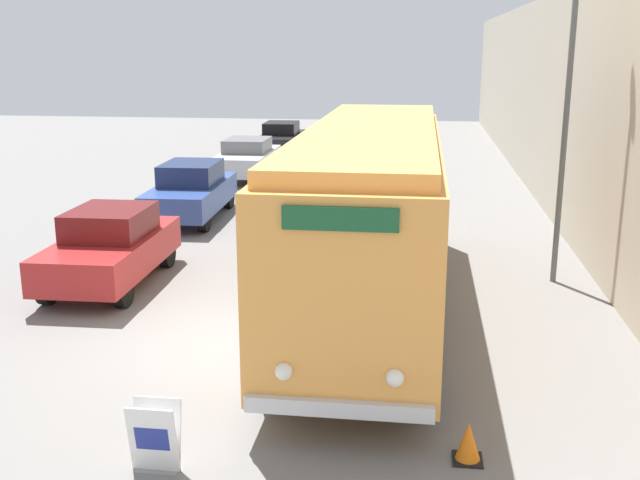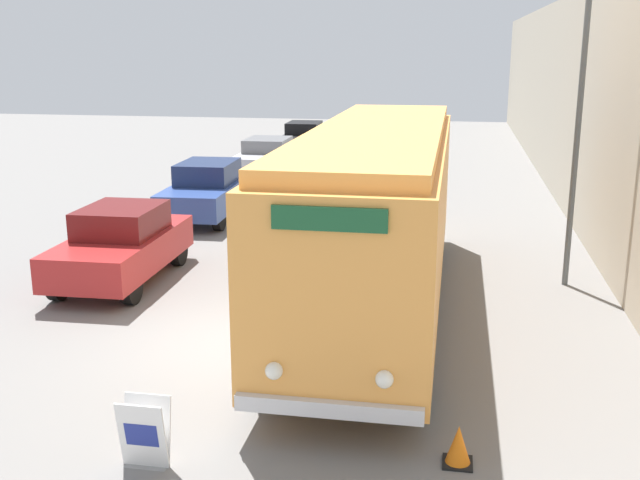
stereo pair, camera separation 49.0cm
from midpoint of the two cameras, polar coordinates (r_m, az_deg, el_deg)
name	(u,v)px [view 2 (the right image)]	position (r m, az deg, el deg)	size (l,w,h in m)	color
ground_plane	(242,343)	(12.78, -4.83, -7.81)	(80.00, 80.00, 0.00)	slate
building_wall_right	(586,109)	(21.78, 20.24, 9.32)	(0.30, 60.00, 6.41)	#B2A893
vintage_bus	(378,208)	(13.95, 5.42, 2.42)	(2.43, 10.99, 3.45)	black
sign_board	(145,434)	(9.28, -11.71, -14.29)	(0.58, 0.33, 0.87)	gray
streetlamp	(584,57)	(15.93, 20.33, 12.93)	(0.36, 0.36, 7.30)	#595E60
parked_car_near	(122,244)	(16.25, -14.05, -0.33)	(1.88, 4.16, 1.60)	black
parked_car_mid	(208,190)	(21.98, -7.93, 3.80)	(1.96, 4.56, 1.63)	black
parked_car_far	(267,158)	(28.67, -3.54, 6.28)	(1.89, 4.47, 1.48)	black
parked_car_distant	(304,138)	(34.76, -0.84, 7.76)	(1.82, 4.36, 1.50)	black
traffic_cone	(458,446)	(9.41, 12.02, -15.08)	(0.36, 0.36, 0.50)	black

